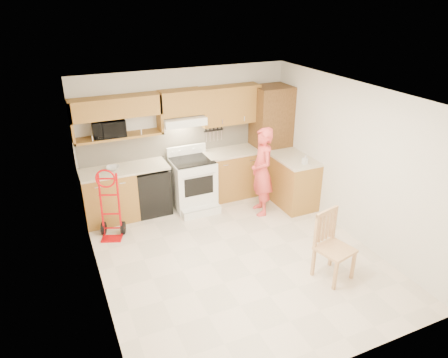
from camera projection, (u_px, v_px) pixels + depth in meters
floor at (237, 257)px, 6.32m from camera, size 4.00×4.50×0.02m
ceiling at (240, 94)px, 5.27m from camera, size 4.00×4.50×0.02m
wall_back at (186, 136)px, 7.67m from camera, size 4.00×0.02×2.50m
wall_front at (342, 274)px, 3.92m from camera, size 4.00×0.02×2.50m
wall_left at (92, 211)px, 5.04m from camera, size 0.02×4.50×2.50m
wall_right at (352, 161)px, 6.54m from camera, size 0.02×4.50×2.50m
backsplash at (186, 139)px, 7.67m from camera, size 3.92×0.03×0.55m
lower_cab_left at (109, 196)px, 7.17m from camera, size 0.90×0.60×0.90m
dishwasher at (151, 190)px, 7.45m from camera, size 0.60×0.60×0.85m
lower_cab_right at (232, 174)px, 8.05m from camera, size 1.14×0.60×0.90m
countertop_left at (124, 169)px, 7.08m from camera, size 1.50×0.63×0.04m
countertop_right at (233, 151)px, 7.85m from camera, size 1.14×0.63×0.04m
cab_return_right at (292, 182)px, 7.71m from camera, size 0.60×1.00×0.90m
countertop_return at (294, 159)px, 7.51m from camera, size 0.63×1.00×0.04m
pantry_tall at (270, 139)px, 8.11m from camera, size 0.70×0.60×2.10m
upper_cab_left at (116, 107)px, 6.75m from camera, size 1.50×0.33×0.34m
upper_shelf_mw at (119, 136)px, 6.96m from camera, size 1.50×0.33×0.04m
upper_cab_center at (181, 102)px, 7.19m from camera, size 0.76×0.33×0.44m
upper_cab_right at (230, 105)px, 7.60m from camera, size 1.14×0.33×0.70m
range_hood at (183, 120)px, 7.26m from camera, size 0.76×0.46×0.14m
knife_strip at (214, 134)px, 7.83m from camera, size 0.40×0.05×0.29m
microwave at (109, 128)px, 6.84m from camera, size 0.54×0.37×0.29m
range at (194, 180)px, 7.53m from camera, size 0.75×0.99×1.11m
person at (262, 172)px, 7.25m from camera, size 0.49×0.65×1.62m
hand_truck at (109, 208)px, 6.59m from camera, size 0.55×0.52×1.09m
dining_chair at (335, 247)px, 5.65m from camera, size 0.55×0.58×1.00m
soap_bottle at (305, 160)px, 7.19m from camera, size 0.09×0.09×0.17m
bowl at (113, 168)px, 6.99m from camera, size 0.27×0.27×0.05m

